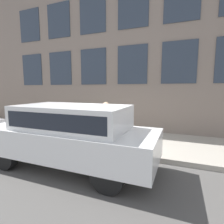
# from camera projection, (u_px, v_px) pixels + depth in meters

# --- Properties ---
(ground_plane) EXTENTS (80.00, 80.00, 0.00)m
(ground_plane) POSITION_uv_depth(u_px,v_px,m) (106.00, 155.00, 5.67)
(ground_plane) COLOR #514F4C
(sidewalk) EXTENTS (3.09, 60.00, 0.15)m
(sidewalk) POSITION_uv_depth(u_px,v_px,m) (121.00, 140.00, 7.08)
(sidewalk) COLOR #A8A093
(sidewalk) RESTS_ON ground_plane
(building_facade) EXTENTS (0.33, 40.00, 8.03)m
(building_facade) POSITION_uv_depth(u_px,v_px,m) (133.00, 48.00, 8.12)
(building_facade) COLOR gray
(building_facade) RESTS_ON ground_plane
(fire_hydrant) EXTENTS (0.27, 0.40, 0.69)m
(fire_hydrant) POSITION_uv_depth(u_px,v_px,m) (118.00, 135.00, 6.14)
(fire_hydrant) COLOR gold
(fire_hydrant) RESTS_ON sidewalk
(person) EXTENTS (0.36, 0.24, 1.49)m
(person) POSITION_uv_depth(u_px,v_px,m) (106.00, 118.00, 6.63)
(person) COLOR #998466
(person) RESTS_ON sidewalk
(parked_truck_white_near) EXTENTS (1.80, 4.78, 1.70)m
(parked_truck_white_near) POSITION_uv_depth(u_px,v_px,m) (70.00, 132.00, 4.73)
(parked_truck_white_near) COLOR black
(parked_truck_white_near) RESTS_ON ground_plane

